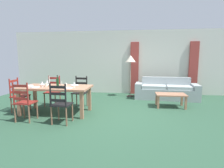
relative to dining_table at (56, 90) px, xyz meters
The scene contains 31 objects.
ground_plane 1.65m from the dining_table, ahead, with size 9.60×9.60×0.02m, color #2A4E38.
wall_far 3.65m from the dining_table, 65.10° to the left, with size 9.60×0.16×2.70m, color silver.
curtain_panel_left 3.79m from the dining_table, 55.71° to the left, with size 0.35×0.08×2.20m, color #9C3933.
curtain_panel_right 5.50m from the dining_table, 34.52° to the left, with size 0.35×0.08×2.20m, color #9C3933.
dining_table is the anchor object (origin of this frame).
dining_chair_near_left 0.88m from the dining_table, 122.49° to the right, with size 0.42×0.41×0.96m.
dining_chair_near_right 0.92m from the dining_table, 58.30° to the right, with size 0.44×0.42×0.96m.
dining_chair_far_left 0.90m from the dining_table, 120.80° to the left, with size 0.43×0.41×0.96m.
dining_chair_far_right 0.91m from the dining_table, 59.30° to the left, with size 0.45×0.43×0.96m.
dining_chair_head_west 1.15m from the dining_table, behind, with size 0.42×0.43×0.96m.
dinner_plate_near_left 0.52m from the dining_table, 150.95° to the right, with size 0.24×0.24×0.02m, color white.
fork_near_left 0.66m from the dining_table, 157.38° to the right, with size 0.02×0.17×0.01m, color silver.
dinner_plate_near_right 0.52m from the dining_table, 29.05° to the right, with size 0.24×0.24×0.02m, color white.
fork_near_right 0.40m from the dining_table, 39.81° to the right, with size 0.02×0.17×0.01m, color silver.
dinner_plate_far_left 0.52m from the dining_table, 150.95° to the left, with size 0.24×0.24×0.02m, color white.
fork_far_left 0.66m from the dining_table, 157.38° to the left, with size 0.02×0.17×0.01m, color silver.
dinner_plate_far_right 0.52m from the dining_table, 29.05° to the left, with size 0.24×0.24×0.02m, color white.
fork_far_right 0.40m from the dining_table, 39.81° to the left, with size 0.02×0.17×0.01m, color silver.
dinner_plate_head_west 0.79m from the dining_table, behind, with size 0.24×0.24×0.02m, color white.
fork_head_west 0.93m from the dining_table, behind, with size 0.02×0.17×0.01m, color silver.
wine_bottle 0.23m from the dining_table, 26.23° to the right, with size 0.07×0.07×0.32m.
wine_glass_near_left 0.39m from the dining_table, 155.71° to the right, with size 0.06×0.06×0.16m.
wine_glass_near_right 0.62m from the dining_table, 12.13° to the right, with size 0.06×0.06×0.16m.
wine_glass_far_left 0.40m from the dining_table, 154.79° to the left, with size 0.06×0.06×0.16m.
coffee_cup_primary 0.31m from the dining_table, 12.83° to the left, with size 0.07×0.07×0.09m, color silver.
coffee_cup_secondary 0.29m from the dining_table, behind, with size 0.07×0.07×0.09m, color silver.
candle_tall 0.25m from the dining_table, behind, with size 0.05×0.05×0.28m.
candle_short 0.24m from the dining_table, 11.31° to the right, with size 0.05×0.05×0.15m.
couch 4.05m from the dining_table, 34.50° to the left, with size 2.34×0.99×0.80m.
coffee_table 3.45m from the dining_table, 18.12° to the left, with size 0.90×0.56×0.42m.
standing_lamp 3.25m from the dining_table, 51.43° to the left, with size 0.40×0.40×1.64m.
Camera 1 is at (0.65, -4.49, 1.49)m, focal length 28.40 mm.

